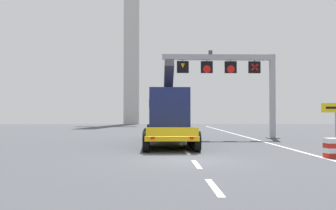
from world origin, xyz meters
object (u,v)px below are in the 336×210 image
object	(u,v)px
heavy_haul_truck_yellow	(167,114)
bridge_pylon_distant	(132,15)
overhead_lane_gantry	(234,72)
exit_sign_yellow	(336,115)
crash_barrier_striped	(336,148)

from	to	relation	value
heavy_haul_truck_yellow	bridge_pylon_distant	xyz separation A→B (m)	(-5.40, 44.40, 18.29)
bridge_pylon_distant	overhead_lane_gantry	bearing A→B (deg)	-75.07
heavy_haul_truck_yellow	overhead_lane_gantry	bearing A→B (deg)	31.78
exit_sign_yellow	crash_barrier_striped	distance (m)	3.37
overhead_lane_gantry	heavy_haul_truck_yellow	size ratio (longest dim) A/B	0.66
heavy_haul_truck_yellow	exit_sign_yellow	xyz separation A→B (m)	(8.76, -7.49, -0.02)
exit_sign_yellow	crash_barrier_striped	world-z (taller)	exit_sign_yellow
crash_barrier_striped	overhead_lane_gantry	bearing A→B (deg)	98.09
heavy_haul_truck_yellow	crash_barrier_striped	xyz separation A→B (m)	(7.46, -10.20, -1.54)
crash_barrier_striped	bridge_pylon_distant	bearing A→B (deg)	103.26
exit_sign_yellow	crash_barrier_striped	size ratio (longest dim) A/B	2.44
crash_barrier_striped	bridge_pylon_distant	xyz separation A→B (m)	(-12.86, 54.60, 19.83)
overhead_lane_gantry	crash_barrier_striped	bearing A→B (deg)	-81.91
crash_barrier_striped	bridge_pylon_distant	world-z (taller)	bridge_pylon_distant
overhead_lane_gantry	exit_sign_yellow	distance (m)	11.88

